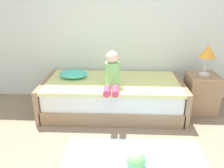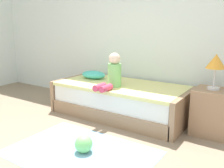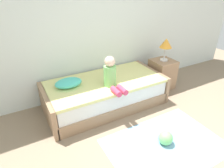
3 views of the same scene
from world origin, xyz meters
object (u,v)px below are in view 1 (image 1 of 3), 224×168
bed (113,96)px  pillow (73,74)px  toy_ball (136,161)px  nightstand (201,94)px  child_figure (112,73)px  table_lamp (207,53)px

bed → pillow: (-0.61, 0.10, 0.32)m
pillow → toy_ball: bearing=-56.3°
bed → toy_ball: (0.30, -1.26, -0.14)m
nightstand → child_figure: 1.44m
table_lamp → child_figure: bearing=-168.8°
table_lamp → child_figure: (-1.35, -0.27, -0.23)m
pillow → toy_ball: size_ratio=2.18×
child_figure → pillow: (-0.61, 0.33, -0.14)m
pillow → toy_ball: (0.91, -1.36, -0.46)m
bed → child_figure: (-0.00, -0.23, 0.46)m
table_lamp → toy_ball: table_lamp is taller
child_figure → toy_ball: size_ratio=2.52×
bed → table_lamp: size_ratio=4.69×
table_lamp → pillow: 2.00m
pillow → child_figure: bearing=-28.2°
bed → table_lamp: 1.52m
nightstand → table_lamp: bearing=0.0°
child_figure → toy_ball: (0.30, -1.04, -0.60)m
pillow → bed: bearing=-9.2°
bed → child_figure: bearing=-90.4°
child_figure → pillow: bearing=151.8°
child_figure → toy_ball: child_figure is taller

